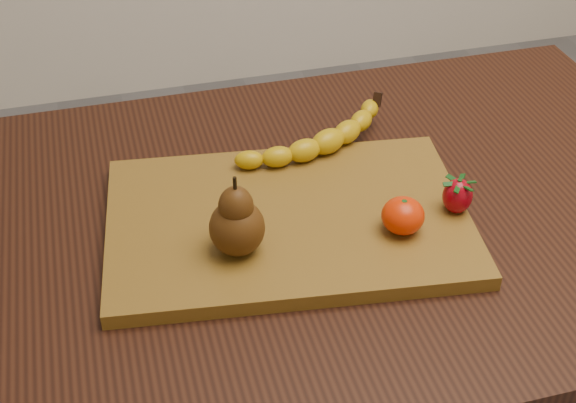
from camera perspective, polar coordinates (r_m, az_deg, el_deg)
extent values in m
cube|color=black|center=(1.07, 4.45, -1.11)|extent=(1.00, 0.70, 0.04)
cylinder|color=black|center=(1.51, -16.76, -8.35)|extent=(0.05, 0.05, 0.72)
cylinder|color=black|center=(1.68, 15.18, -2.62)|extent=(0.05, 0.05, 0.72)
cube|color=brown|center=(1.01, 0.00, -1.36)|extent=(0.48, 0.35, 0.02)
ellipsoid|color=red|center=(0.97, 8.18, -1.00)|extent=(0.07, 0.07, 0.04)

